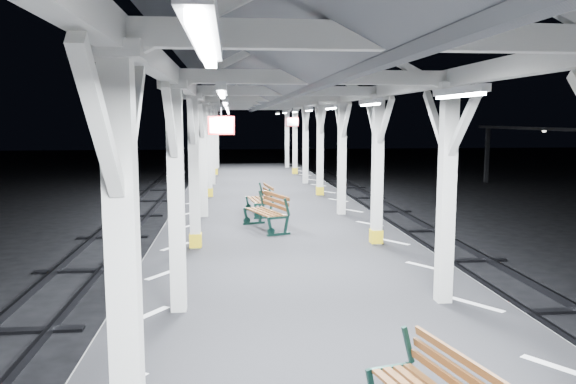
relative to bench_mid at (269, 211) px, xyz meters
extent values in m
plane|color=black|center=(0.27, -3.94, -1.48)|extent=(120.00, 120.00, 0.00)
cube|color=black|center=(0.27, -3.94, -0.98)|extent=(6.00, 50.00, 1.00)
cube|color=silver|center=(-2.18, -3.94, -0.48)|extent=(1.00, 48.00, 0.01)
cube|color=silver|center=(2.72, -3.94, -0.48)|extent=(1.00, 48.00, 0.01)
cube|color=#2D2D33|center=(-4.18, -3.94, -1.40)|extent=(0.08, 60.00, 0.16)
cube|color=black|center=(-4.73, -3.94, -1.45)|extent=(2.20, 0.22, 0.06)
cube|color=#2D2D33|center=(4.72, -3.94, -1.40)|extent=(0.08, 60.00, 0.16)
cube|color=black|center=(5.27, -3.94, -1.45)|extent=(2.20, 0.22, 0.06)
cube|color=beige|center=(-1.73, -9.94, 1.12)|extent=(0.22, 0.22, 3.20)
cube|color=beige|center=(-1.73, -9.94, 2.78)|extent=(0.40, 0.40, 0.12)
cube|color=beige|center=(-1.73, -9.39, 2.27)|extent=(0.10, 0.99, 0.99)
cube|color=beige|center=(-1.73, -10.49, 2.27)|extent=(0.10, 0.99, 0.99)
cube|color=beige|center=(-1.73, -5.94, 1.12)|extent=(0.22, 0.22, 3.20)
cube|color=beige|center=(-1.73, -5.94, 2.78)|extent=(0.40, 0.40, 0.12)
cube|color=beige|center=(-1.73, -5.39, 2.27)|extent=(0.10, 0.99, 0.99)
cube|color=beige|center=(-1.73, -6.49, 2.27)|extent=(0.10, 0.99, 0.99)
cube|color=beige|center=(-1.73, -1.94, 1.12)|extent=(0.22, 0.22, 3.20)
cube|color=beige|center=(-1.73, -1.94, 2.78)|extent=(0.40, 0.40, 0.12)
cube|color=gold|center=(-1.73, -1.94, -0.30)|extent=(0.26, 0.26, 0.30)
cube|color=beige|center=(-1.73, -1.39, 2.27)|extent=(0.10, 0.99, 0.99)
cube|color=beige|center=(-1.73, -2.49, 2.27)|extent=(0.10, 0.99, 0.99)
cube|color=beige|center=(-1.73, 2.06, 1.12)|extent=(0.22, 0.22, 3.20)
cube|color=beige|center=(-1.73, 2.06, 2.78)|extent=(0.40, 0.40, 0.12)
cube|color=beige|center=(-1.73, 2.61, 2.27)|extent=(0.10, 0.99, 0.99)
cube|color=beige|center=(-1.73, 1.51, 2.27)|extent=(0.10, 0.99, 0.99)
cube|color=beige|center=(-1.73, 6.06, 1.12)|extent=(0.22, 0.22, 3.20)
cube|color=beige|center=(-1.73, 6.06, 2.78)|extent=(0.40, 0.40, 0.12)
cube|color=gold|center=(-1.73, 6.06, -0.30)|extent=(0.26, 0.26, 0.30)
cube|color=beige|center=(-1.73, 6.61, 2.27)|extent=(0.10, 0.99, 0.99)
cube|color=beige|center=(-1.73, 5.51, 2.27)|extent=(0.10, 0.99, 0.99)
cube|color=beige|center=(-1.73, 10.06, 1.12)|extent=(0.22, 0.22, 3.20)
cube|color=beige|center=(-1.73, 10.06, 2.78)|extent=(0.40, 0.40, 0.12)
cube|color=beige|center=(-1.73, 10.61, 2.27)|extent=(0.10, 0.99, 0.99)
cube|color=beige|center=(-1.73, 9.51, 2.27)|extent=(0.10, 0.99, 0.99)
cube|color=beige|center=(-1.73, 14.06, 1.12)|extent=(0.22, 0.22, 3.20)
cube|color=beige|center=(-1.73, 14.06, 2.78)|extent=(0.40, 0.40, 0.12)
cube|color=gold|center=(-1.73, 14.06, -0.30)|extent=(0.26, 0.26, 0.30)
cube|color=beige|center=(-1.73, 14.61, 2.27)|extent=(0.10, 0.99, 0.99)
cube|color=beige|center=(-1.73, 13.51, 2.27)|extent=(0.10, 0.99, 0.99)
cube|color=beige|center=(-1.73, 18.06, 1.12)|extent=(0.22, 0.22, 3.20)
cube|color=beige|center=(-1.73, 18.06, 2.78)|extent=(0.40, 0.40, 0.12)
cube|color=beige|center=(-1.73, 18.61, 2.27)|extent=(0.10, 0.99, 0.99)
cube|color=beige|center=(-1.73, 17.51, 2.27)|extent=(0.10, 0.99, 0.99)
cube|color=beige|center=(2.27, -5.94, 1.12)|extent=(0.22, 0.22, 3.20)
cube|color=beige|center=(2.27, -5.94, 2.78)|extent=(0.40, 0.40, 0.12)
cube|color=beige|center=(2.27, -5.39, 2.27)|extent=(0.10, 0.99, 0.99)
cube|color=beige|center=(2.27, -6.49, 2.27)|extent=(0.10, 0.99, 0.99)
cube|color=beige|center=(2.27, -1.94, 1.12)|extent=(0.22, 0.22, 3.20)
cube|color=beige|center=(2.27, -1.94, 2.78)|extent=(0.40, 0.40, 0.12)
cube|color=gold|center=(2.27, -1.94, -0.30)|extent=(0.26, 0.26, 0.30)
cube|color=beige|center=(2.27, -1.39, 2.27)|extent=(0.10, 0.99, 0.99)
cube|color=beige|center=(2.27, -2.49, 2.27)|extent=(0.10, 0.99, 0.99)
cube|color=beige|center=(2.27, 2.06, 1.12)|extent=(0.22, 0.22, 3.20)
cube|color=beige|center=(2.27, 2.06, 2.78)|extent=(0.40, 0.40, 0.12)
cube|color=beige|center=(2.27, 2.61, 2.27)|extent=(0.10, 0.99, 0.99)
cube|color=beige|center=(2.27, 1.51, 2.27)|extent=(0.10, 0.99, 0.99)
cube|color=beige|center=(2.27, 6.06, 1.12)|extent=(0.22, 0.22, 3.20)
cube|color=beige|center=(2.27, 6.06, 2.78)|extent=(0.40, 0.40, 0.12)
cube|color=gold|center=(2.27, 6.06, -0.30)|extent=(0.26, 0.26, 0.30)
cube|color=beige|center=(2.27, 6.61, 2.27)|extent=(0.10, 0.99, 0.99)
cube|color=beige|center=(2.27, 5.51, 2.27)|extent=(0.10, 0.99, 0.99)
cube|color=beige|center=(2.27, 10.06, 1.12)|extent=(0.22, 0.22, 3.20)
cube|color=beige|center=(2.27, 10.06, 2.78)|extent=(0.40, 0.40, 0.12)
cube|color=beige|center=(2.27, 10.61, 2.27)|extent=(0.10, 0.99, 0.99)
cube|color=beige|center=(2.27, 9.51, 2.27)|extent=(0.10, 0.99, 0.99)
cube|color=beige|center=(2.27, 14.06, 1.12)|extent=(0.22, 0.22, 3.20)
cube|color=beige|center=(2.27, 14.06, 2.78)|extent=(0.40, 0.40, 0.12)
cube|color=gold|center=(2.27, 14.06, -0.30)|extent=(0.26, 0.26, 0.30)
cube|color=beige|center=(2.27, 14.61, 2.27)|extent=(0.10, 0.99, 0.99)
cube|color=beige|center=(2.27, 13.51, 2.27)|extent=(0.10, 0.99, 0.99)
cube|color=beige|center=(2.27, 18.06, 1.12)|extent=(0.22, 0.22, 3.20)
cube|color=beige|center=(2.27, 18.06, 2.78)|extent=(0.40, 0.40, 0.12)
cube|color=beige|center=(2.27, 18.61, 2.27)|extent=(0.10, 0.99, 0.99)
cube|color=beige|center=(2.27, 17.51, 2.27)|extent=(0.10, 0.99, 0.99)
cube|color=beige|center=(-1.73, -3.94, 2.90)|extent=(0.18, 48.00, 0.24)
cube|color=beige|center=(2.27, -3.94, 2.90)|extent=(0.18, 48.00, 0.24)
cube|color=beige|center=(0.27, -9.94, 2.90)|extent=(4.20, 0.14, 0.20)
cube|color=beige|center=(0.27, -5.94, 2.90)|extent=(4.20, 0.14, 0.20)
cube|color=beige|center=(0.27, -1.94, 2.90)|extent=(4.20, 0.14, 0.20)
cube|color=beige|center=(0.27, 2.06, 2.90)|extent=(4.20, 0.14, 0.20)
cube|color=beige|center=(0.27, 6.06, 2.90)|extent=(4.20, 0.14, 0.20)
cube|color=beige|center=(0.27, 10.06, 2.90)|extent=(4.20, 0.14, 0.20)
cube|color=beige|center=(0.27, 14.06, 2.90)|extent=(4.20, 0.14, 0.20)
cube|color=beige|center=(0.27, 18.06, 2.90)|extent=(4.20, 0.14, 0.20)
cube|color=beige|center=(0.27, -3.94, 3.82)|extent=(0.16, 48.00, 0.20)
cube|color=#4E5156|center=(-1.03, -3.94, 3.44)|extent=(2.80, 49.00, 1.45)
cube|color=#4E5156|center=(1.57, -3.94, 3.44)|extent=(2.80, 49.00, 1.45)
cube|color=silver|center=(-1.03, -11.94, 2.62)|extent=(0.10, 1.35, 0.08)
cube|color=white|center=(-1.03, -11.94, 2.57)|extent=(0.05, 1.25, 0.05)
cube|color=silver|center=(-1.03, -7.94, 2.62)|extent=(0.10, 1.35, 0.08)
cube|color=white|center=(-1.03, -7.94, 2.57)|extent=(0.05, 1.25, 0.05)
cube|color=silver|center=(-1.03, -3.94, 2.62)|extent=(0.10, 1.35, 0.08)
cube|color=white|center=(-1.03, -3.94, 2.57)|extent=(0.05, 1.25, 0.05)
cube|color=silver|center=(-1.03, 0.06, 2.62)|extent=(0.10, 1.35, 0.08)
cube|color=white|center=(-1.03, 0.06, 2.57)|extent=(0.05, 1.25, 0.05)
cube|color=silver|center=(-1.03, 4.06, 2.62)|extent=(0.10, 1.35, 0.08)
cube|color=white|center=(-1.03, 4.06, 2.57)|extent=(0.05, 1.25, 0.05)
cube|color=silver|center=(-1.03, 8.06, 2.62)|extent=(0.10, 1.35, 0.08)
cube|color=white|center=(-1.03, 8.06, 2.57)|extent=(0.05, 1.25, 0.05)
cube|color=silver|center=(-1.03, 12.06, 2.62)|extent=(0.10, 1.35, 0.08)
cube|color=white|center=(-1.03, 12.06, 2.57)|extent=(0.05, 1.25, 0.05)
cube|color=silver|center=(-1.03, 16.06, 2.62)|extent=(0.10, 1.35, 0.08)
cube|color=white|center=(-1.03, 16.06, 2.57)|extent=(0.05, 1.25, 0.05)
cube|color=silver|center=(1.57, -7.94, 2.62)|extent=(0.10, 1.35, 0.08)
cube|color=white|center=(1.57, -7.94, 2.57)|extent=(0.05, 1.25, 0.05)
cube|color=silver|center=(1.57, -3.94, 2.62)|extent=(0.10, 1.35, 0.08)
cube|color=white|center=(1.57, -3.94, 2.57)|extent=(0.05, 1.25, 0.05)
cube|color=silver|center=(1.57, 0.06, 2.62)|extent=(0.10, 1.35, 0.08)
cube|color=white|center=(1.57, 0.06, 2.57)|extent=(0.05, 1.25, 0.05)
cube|color=silver|center=(1.57, 4.06, 2.62)|extent=(0.10, 1.35, 0.08)
cube|color=white|center=(1.57, 4.06, 2.57)|extent=(0.05, 1.25, 0.05)
cube|color=silver|center=(1.57, 8.06, 2.62)|extent=(0.10, 1.35, 0.08)
cube|color=white|center=(1.57, 8.06, 2.57)|extent=(0.05, 1.25, 0.05)
cube|color=silver|center=(1.57, 12.06, 2.62)|extent=(0.10, 1.35, 0.08)
cube|color=white|center=(1.57, 12.06, 2.57)|extent=(0.05, 1.25, 0.05)
cube|color=silver|center=(1.57, 16.06, 2.62)|extent=(0.10, 1.35, 0.08)
cube|color=white|center=(1.57, 16.06, 2.57)|extent=(0.05, 1.25, 0.05)
cylinder|color=black|center=(-1.12, -3.27, 2.54)|extent=(0.02, 0.02, 0.36)
cube|color=red|center=(-1.12, -3.27, 2.18)|extent=(0.50, 0.03, 0.35)
cube|color=white|center=(-1.12, -3.27, 2.18)|extent=(0.44, 0.04, 0.29)
cylinder|color=black|center=(1.44, 7.76, 2.54)|extent=(0.02, 0.02, 0.36)
cube|color=red|center=(1.44, 7.76, 2.18)|extent=(0.50, 0.03, 0.35)
cube|color=white|center=(1.44, 7.76, 2.18)|extent=(0.44, 0.05, 0.29)
cube|color=black|center=(14.27, 18.06, 0.17)|extent=(0.20, 0.20, 3.30)
sphere|color=silver|center=(14.27, 12.06, 1.74)|extent=(0.20, 0.20, 0.20)
sphere|color=silver|center=(14.27, 18.06, 1.74)|extent=(0.20, 0.20, 0.20)
cube|color=#0F2C26|center=(0.74, -8.88, -0.28)|extent=(0.13, 0.07, 0.41)
cube|color=#0F2C26|center=(0.76, -8.87, 0.11)|extent=(0.15, 0.08, 0.39)
cube|color=brown|center=(0.96, -9.55, 0.04)|extent=(0.36, 1.32, 0.08)
cube|color=brown|center=(0.98, -9.55, 0.15)|extent=(0.36, 1.32, 0.08)
cube|color=brown|center=(1.00, -9.54, 0.27)|extent=(0.36, 1.32, 0.08)
cube|color=#0F2C26|center=(0.17, -0.79, -0.45)|extent=(0.59, 0.26, 0.06)
cube|color=#0F2C26|center=(-0.03, -0.87, -0.25)|extent=(0.16, 0.10, 0.47)
cube|color=#0F2C26|center=(0.36, -0.73, -0.25)|extent=(0.15, 0.09, 0.47)
cube|color=#0F2C26|center=(0.38, -0.72, 0.19)|extent=(0.17, 0.10, 0.44)
cube|color=#0F2C26|center=(-0.36, 0.73, -0.45)|extent=(0.59, 0.26, 0.06)
cube|color=#0F2C26|center=(-0.57, 0.66, -0.25)|extent=(0.16, 0.10, 0.47)
cube|color=#0F2C26|center=(-0.17, 0.80, -0.25)|extent=(0.15, 0.09, 0.47)
cube|color=#0F2C26|center=(-0.15, 0.80, 0.19)|extent=(0.17, 0.10, 0.44)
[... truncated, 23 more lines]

